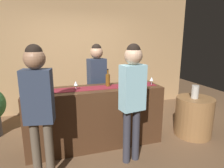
{
  "coord_description": "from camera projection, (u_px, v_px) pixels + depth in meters",
  "views": [
    {
      "loc": [
        -0.64,
        -3.03,
        1.81
      ],
      "look_at": [
        0.29,
        0.0,
        1.06
      ],
      "focal_mm": 30.96,
      "sensor_mm": 36.0,
      "label": 1
    }
  ],
  "objects": [
    {
      "name": "ground_plane",
      "position": [
        96.0,
        143.0,
        3.42
      ],
      "size": [
        10.0,
        10.0,
        0.0
      ],
      "primitive_type": "plane",
      "color": "brown"
    },
    {
      "name": "back_wall",
      "position": [
        79.0,
        53.0,
        4.85
      ],
      "size": [
        6.0,
        0.12,
        2.9
      ],
      "primitive_type": "cube",
      "color": "tan",
      "rests_on": "ground"
    },
    {
      "name": "bar_counter",
      "position": [
        96.0,
        117.0,
        3.3
      ],
      "size": [
        2.24,
        0.6,
        1.01
      ],
      "primitive_type": "cube",
      "color": "#472B19",
      "rests_on": "ground"
    },
    {
      "name": "counter_runner_cloth",
      "position": [
        95.0,
        88.0,
        3.19
      ],
      "size": [
        2.13,
        0.28,
        0.01
      ],
      "primitive_type": "cube",
      "color": "maroon",
      "rests_on": "bar_counter"
    },
    {
      "name": "wine_bottle_clear",
      "position": [
        140.0,
        78.0,
        3.41
      ],
      "size": [
        0.07,
        0.07,
        0.3
      ],
      "color": "#B2C6C1",
      "rests_on": "bar_counter"
    },
    {
      "name": "wine_bottle_amber",
      "position": [
        108.0,
        80.0,
        3.28
      ],
      "size": [
        0.07,
        0.07,
        0.3
      ],
      "color": "brown",
      "rests_on": "bar_counter"
    },
    {
      "name": "wine_glass_near_customer",
      "position": [
        152.0,
        79.0,
        3.38
      ],
      "size": [
        0.07,
        0.07,
        0.14
      ],
      "color": "silver",
      "rests_on": "bar_counter"
    },
    {
      "name": "wine_glass_mid_counter",
      "position": [
        76.0,
        84.0,
        3.03
      ],
      "size": [
        0.07,
        0.07,
        0.14
      ],
      "color": "silver",
      "rests_on": "bar_counter"
    },
    {
      "name": "bartender",
      "position": [
        97.0,
        78.0,
        3.76
      ],
      "size": [
        0.38,
        0.27,
        1.72
      ],
      "rotation": [
        0.0,
        0.0,
        3.38
      ],
      "color": "#26262B",
      "rests_on": "ground"
    },
    {
      "name": "customer_sipping",
      "position": [
        132.0,
        91.0,
        2.7
      ],
      "size": [
        0.37,
        0.26,
        1.75
      ],
      "rotation": [
        0.0,
        0.0,
        0.17
      ],
      "color": "#33333D",
      "rests_on": "ground"
    },
    {
      "name": "customer_browsing",
      "position": [
        38.0,
        101.0,
        2.29
      ],
      "size": [
        0.37,
        0.26,
        1.75
      ],
      "rotation": [
        0.0,
        0.0,
        -0.18
      ],
      "color": "brown",
      "rests_on": "ground"
    },
    {
      "name": "round_side_table",
      "position": [
        194.0,
        116.0,
        3.66
      ],
      "size": [
        0.68,
        0.68,
        0.74
      ],
      "primitive_type": "cylinder",
      "color": "olive",
      "rests_on": "ground"
    },
    {
      "name": "vase_on_side_table",
      "position": [
        195.0,
        92.0,
        3.53
      ],
      "size": [
        0.13,
        0.13,
        0.24
      ],
      "primitive_type": "cylinder",
      "color": "#B7B2A8",
      "rests_on": "round_side_table"
    }
  ]
}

